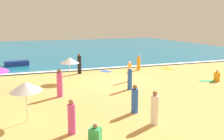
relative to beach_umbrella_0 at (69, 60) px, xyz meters
name	(u,v)px	position (x,y,z in m)	size (l,w,h in m)	color
ground_plane	(117,82)	(3.61, -1.59, -1.79)	(60.00, 60.00, 0.00)	#E0A856
ocean_water	(60,49)	(3.61, 26.41, -1.74)	(60.00, 44.00, 0.10)	#146B93
wave_breaker_foam	(95,69)	(3.61, 4.71, -1.68)	(57.00, 0.70, 0.01)	white
beach_umbrella_0	(69,60)	(0.00, 0.00, 0.00)	(2.22, 2.22, 2.03)	silver
beach_umbrella_1	(26,87)	(-3.88, -8.27, 0.04)	(2.25, 2.26, 2.11)	silver
beachgoer_0	(72,118)	(-2.10, -10.48, -1.04)	(0.48, 0.48, 1.60)	#D84CA5
beachgoer_2	(139,63)	(7.68, 2.77, -1.05)	(0.45, 0.45, 1.56)	orange
beachgoer_3	(60,84)	(-1.56, -4.24, -0.90)	(0.45, 0.45, 1.87)	#D84CA5
beachgoer_4	(217,76)	(11.60, -4.10, -1.38)	(0.59, 0.59, 0.96)	orange
beachgoer_5	(130,79)	(3.60, -4.09, -0.97)	(0.46, 0.46, 1.73)	blue
beachgoer_6	(95,134)	(-1.34, -11.56, -1.47)	(0.66, 0.66, 0.77)	green
beachgoer_7	(155,109)	(1.94, -10.74, -1.01)	(0.55, 0.55, 1.67)	white
beachgoer_9	(130,72)	(4.70, -1.61, -1.00)	(0.48, 0.48, 1.68)	orange
beachgoer_11	(135,100)	(1.75, -8.88, -1.05)	(0.48, 0.48, 1.58)	blue
beachgoer_12	(79,64)	(1.57, 3.11, -0.87)	(0.49, 0.49, 1.94)	black
beach_towel_0	(106,71)	(4.30, 3.33, -1.78)	(1.21, 1.38, 0.01)	blue
beach_towel_1	(207,81)	(10.81, -3.90, -1.78)	(1.49, 1.25, 0.01)	green
beach_towel_3	(168,69)	(11.00, 2.53, -1.78)	(0.83, 1.67, 0.01)	orange
small_boat_0	(17,63)	(-3.98, 9.57, -1.41)	(2.64, 1.52, 0.55)	navy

